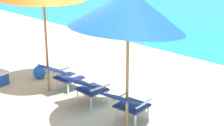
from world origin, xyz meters
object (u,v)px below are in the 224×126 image
at_px(lounge_chair_center, 85,86).
at_px(beach_ball, 39,72).
at_px(beach_umbrella_right, 128,9).
at_px(lounge_chair_right, 126,103).
at_px(lounge_chair_left, 62,74).

xyz_separation_m(lounge_chair_center, beach_ball, (-1.94, 0.14, -0.24)).
distance_m(lounge_chair_center, beach_umbrella_right, 2.14).
height_order(lounge_chair_right, beach_ball, lounge_chair_right).
bearing_deg(lounge_chair_right, beach_umbrella_right, -44.18).
xyz_separation_m(lounge_chair_left, beach_umbrella_right, (2.18, -0.22, 1.68)).
distance_m(lounge_chair_left, beach_umbrella_right, 2.76).
height_order(lounge_chair_left, beach_ball, lounge_chair_left).
distance_m(lounge_chair_right, beach_umbrella_right, 1.70).
height_order(lounge_chair_left, lounge_chair_center, same).
xyz_separation_m(lounge_chair_left, beach_ball, (-1.08, 0.07, -0.24)).
bearing_deg(lounge_chair_right, lounge_chair_center, -178.65).
distance_m(lounge_chair_left, beach_ball, 1.11).
bearing_deg(beach_umbrella_right, lounge_chair_center, 173.11).
relative_size(lounge_chair_center, lounge_chair_right, 0.93).
height_order(lounge_chair_left, beach_umbrella_right, beach_umbrella_right).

